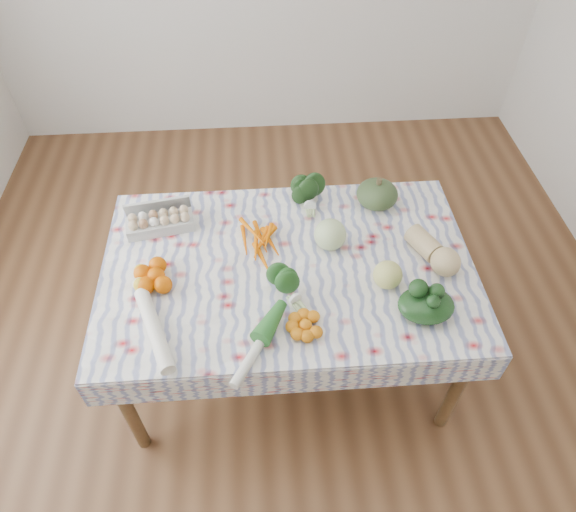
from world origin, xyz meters
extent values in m
plane|color=brown|center=(0.00, 0.00, 0.00)|extent=(4.50, 4.50, 0.00)
cube|color=brown|center=(0.00, 0.00, 0.73)|extent=(1.60, 1.00, 0.04)
cylinder|color=brown|center=(-0.74, -0.44, 0.35)|extent=(0.06, 0.06, 0.71)
cylinder|color=brown|center=(0.74, -0.44, 0.35)|extent=(0.06, 0.06, 0.71)
cylinder|color=brown|center=(-0.74, 0.44, 0.35)|extent=(0.06, 0.06, 0.71)
cylinder|color=brown|center=(0.74, 0.44, 0.35)|extent=(0.06, 0.06, 0.71)
cube|color=white|center=(0.00, 0.00, 0.76)|extent=(1.66, 1.06, 0.01)
cube|color=#BABAB4|center=(-0.59, 0.27, 0.80)|extent=(0.33, 0.18, 0.08)
cube|color=orange|center=(-0.13, 0.10, 0.78)|extent=(0.25, 0.23, 0.04)
ellipsoid|color=#193714|center=(0.13, 0.39, 0.83)|extent=(0.16, 0.15, 0.14)
ellipsoid|color=#364A26|center=(0.46, 0.37, 0.83)|extent=(0.24, 0.24, 0.13)
sphere|color=#BBD28E|center=(0.20, 0.10, 0.84)|extent=(0.15, 0.15, 0.15)
ellipsoid|color=tan|center=(0.65, -0.02, 0.83)|extent=(0.24, 0.31, 0.13)
cube|color=#D25500|center=(-0.57, -0.06, 0.80)|extent=(0.31, 0.31, 0.08)
ellipsoid|color=#1E4D1B|center=(-0.01, -0.18, 0.81)|extent=(0.19, 0.19, 0.10)
cube|color=orange|center=(0.04, -0.35, 0.79)|extent=(0.19, 0.19, 0.06)
sphere|color=#CBCA66|center=(0.41, -0.14, 0.82)|extent=(0.14, 0.14, 0.12)
ellipsoid|color=black|center=(0.54, -0.30, 0.81)|extent=(0.23, 0.19, 0.10)
cylinder|color=white|center=(-0.55, -0.33, 0.79)|extent=(0.21, 0.42, 0.06)
cylinder|color=silver|center=(-0.14, -0.42, 0.78)|extent=(0.23, 0.36, 0.04)
camera|label=1|loc=(-0.11, -1.51, 2.48)|focal=32.00mm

